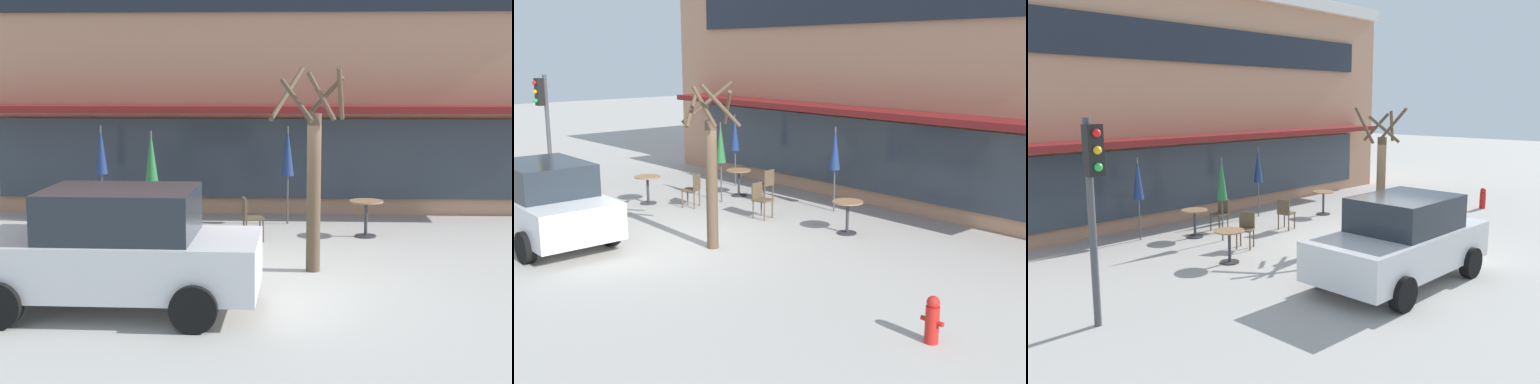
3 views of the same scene
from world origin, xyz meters
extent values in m
plane|color=#ADA8A0|center=(0.00, 0.00, 0.00)|extent=(80.00, 80.00, 0.00)
cube|color=tan|center=(0.00, 10.00, 3.70)|extent=(16.77, 8.00, 7.40)
cube|color=maroon|center=(0.00, 5.45, 2.55)|extent=(14.26, 1.10, 0.16)
cube|color=#1E232D|center=(0.00, 5.94, 5.33)|extent=(13.42, 0.10, 1.10)
cube|color=#2D3842|center=(0.00, 5.94, 1.35)|extent=(13.42, 0.10, 1.90)
cylinder|color=#333338|center=(1.93, 3.38, 0.01)|extent=(0.44, 0.44, 0.03)
cylinder|color=#333338|center=(1.93, 3.38, 0.38)|extent=(0.07, 0.07, 0.70)
cylinder|color=#99704C|center=(1.93, 3.38, 0.74)|extent=(0.70, 0.70, 0.03)
cylinder|color=#333338|center=(-3.66, 1.57, 0.01)|extent=(0.44, 0.44, 0.03)
cylinder|color=#333338|center=(-3.66, 1.57, 0.38)|extent=(0.07, 0.07, 0.70)
cylinder|color=#99704C|center=(-3.66, 1.57, 0.74)|extent=(0.70, 0.70, 0.03)
cylinder|color=#333338|center=(-2.76, 4.02, 0.01)|extent=(0.44, 0.44, 0.03)
cylinder|color=#333338|center=(-2.76, 4.02, 0.38)|extent=(0.07, 0.07, 0.70)
cylinder|color=#99704C|center=(-2.76, 4.02, 0.74)|extent=(0.70, 0.70, 0.03)
cylinder|color=#4C4C51|center=(-3.94, 4.84, 1.10)|extent=(0.04, 0.04, 2.20)
cone|color=navy|center=(-3.94, 4.84, 1.65)|extent=(0.28, 0.28, 1.10)
cylinder|color=#4C4C51|center=(-2.49, 3.19, 1.10)|extent=(0.04, 0.04, 2.20)
cone|color=#286B38|center=(-2.49, 3.19, 1.65)|extent=(0.28, 0.28, 1.10)
cylinder|color=#4C4C51|center=(0.30, 4.72, 1.10)|extent=(0.04, 0.04, 2.20)
cone|color=navy|center=(0.30, 4.72, 1.65)|extent=(0.28, 0.28, 1.10)
cylinder|color=brown|center=(-1.95, 3.96, 0.23)|extent=(0.04, 0.04, 0.45)
cylinder|color=brown|center=(-1.99, 4.29, 0.23)|extent=(0.04, 0.04, 0.45)
cylinder|color=brown|center=(-1.61, 4.00, 0.23)|extent=(0.04, 0.04, 0.45)
cylinder|color=brown|center=(-1.66, 4.34, 0.23)|extent=(0.04, 0.04, 0.45)
cube|color=brown|center=(-1.80, 4.15, 0.47)|extent=(0.45, 0.45, 0.04)
cube|color=brown|center=(-1.62, 4.17, 0.69)|extent=(0.09, 0.40, 0.40)
cylinder|color=brown|center=(-2.63, 1.99, 0.23)|extent=(0.04, 0.04, 0.45)
cylinder|color=brown|center=(-2.81, 2.28, 0.23)|extent=(0.04, 0.04, 0.45)
cylinder|color=brown|center=(-2.34, 2.17, 0.23)|extent=(0.04, 0.04, 0.45)
cylinder|color=brown|center=(-2.51, 2.46, 0.23)|extent=(0.04, 0.04, 0.45)
cube|color=brown|center=(-2.57, 2.22, 0.47)|extent=(0.55, 0.55, 0.04)
cube|color=brown|center=(-2.42, 2.32, 0.69)|extent=(0.24, 0.36, 0.40)
cylinder|color=brown|center=(-0.25, 3.06, 0.23)|extent=(0.04, 0.04, 0.45)
cylinder|color=brown|center=(-0.18, 2.73, 0.23)|extent=(0.04, 0.04, 0.45)
cylinder|color=brown|center=(-0.58, 2.98, 0.23)|extent=(0.04, 0.04, 0.45)
cylinder|color=brown|center=(-0.51, 2.65, 0.23)|extent=(0.04, 0.04, 0.45)
cube|color=brown|center=(-0.38, 2.86, 0.47)|extent=(0.48, 0.48, 0.04)
cube|color=brown|center=(-0.56, 2.82, 0.69)|extent=(0.13, 0.40, 0.40)
cube|color=silver|center=(-2.16, -1.95, 0.70)|extent=(4.23, 1.87, 0.76)
cube|color=#232B33|center=(-2.01, -1.95, 1.42)|extent=(2.13, 1.64, 0.68)
cylinder|color=black|center=(-3.45, -1.03, 0.32)|extent=(0.64, 0.23, 0.64)
cylinder|color=black|center=(-0.87, -2.87, 0.32)|extent=(0.64, 0.23, 0.64)
cylinder|color=black|center=(-0.84, -1.07, 0.32)|extent=(0.64, 0.23, 0.64)
cylinder|color=brown|center=(0.76, 0.46, 1.35)|extent=(0.24, 0.24, 2.70)
cylinder|color=brown|center=(1.19, 0.40, 3.02)|extent=(0.20, 0.91, 0.91)
cylinder|color=brown|center=(0.93, 0.76, 2.94)|extent=(0.70, 0.43, 0.75)
cylinder|color=brown|center=(0.30, 0.72, 3.02)|extent=(0.62, 1.00, 0.91)
cylinder|color=brown|center=(0.46, 0.21, 2.92)|extent=(0.58, 0.69, 0.71)
cylinder|color=brown|center=(0.87, 0.24, 2.99)|extent=(0.53, 0.31, 0.82)
cylinder|color=#47474C|center=(-7.45, 0.49, 1.70)|extent=(0.12, 0.12, 3.40)
cube|color=black|center=(-7.45, 0.31, 2.90)|extent=(0.26, 0.20, 0.80)
sphere|color=red|center=(-7.45, 0.18, 3.17)|extent=(0.13, 0.13, 0.13)
sphere|color=gold|center=(-7.45, 0.18, 2.91)|extent=(0.13, 0.13, 0.13)
sphere|color=green|center=(-7.45, 0.18, 2.65)|extent=(0.13, 0.13, 0.13)
cylinder|color=red|center=(6.47, 0.06, 0.28)|extent=(0.20, 0.20, 0.55)
sphere|color=red|center=(6.47, 0.06, 0.61)|extent=(0.19, 0.19, 0.19)
cylinder|color=red|center=(6.34, 0.06, 0.33)|extent=(0.10, 0.07, 0.07)
cylinder|color=red|center=(6.60, 0.06, 0.33)|extent=(0.10, 0.07, 0.07)
camera|label=1|loc=(0.40, -12.67, 3.34)|focal=55.00mm
camera|label=2|loc=(11.25, -7.30, 4.06)|focal=45.00mm
camera|label=3|loc=(-11.47, -7.51, 3.66)|focal=38.00mm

